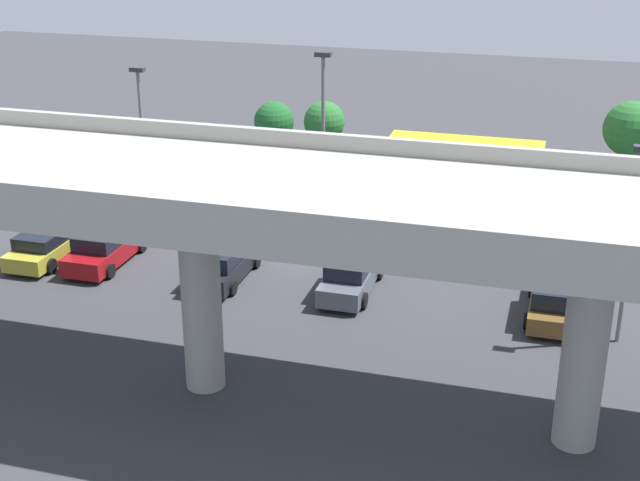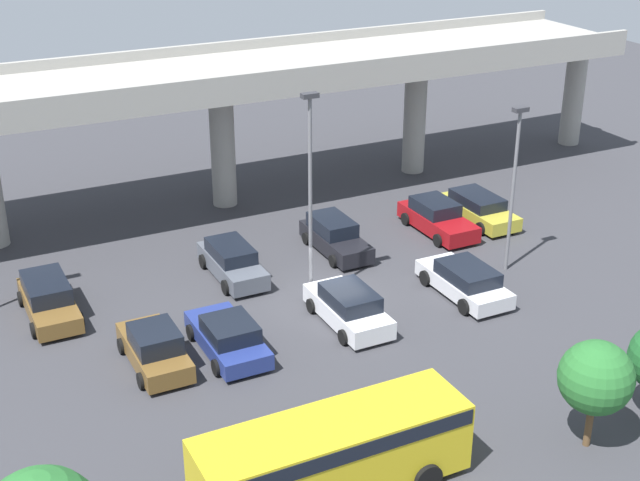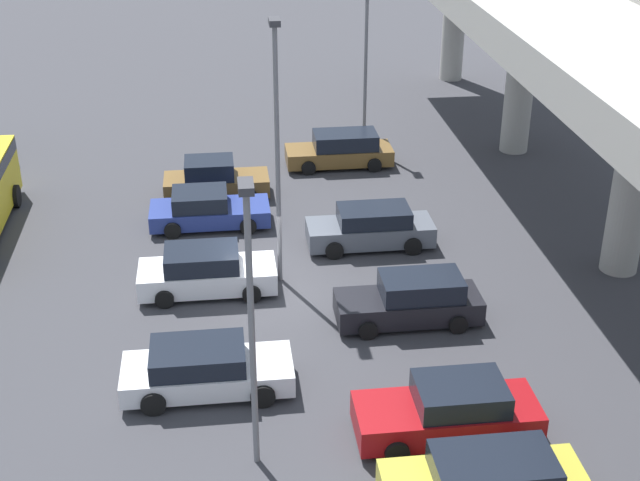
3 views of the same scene
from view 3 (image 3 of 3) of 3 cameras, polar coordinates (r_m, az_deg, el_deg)
The scene contains 12 objects.
ground_plane at distance 30.89m, azimuth -3.68°, elevation -3.20°, with size 103.59×103.59×0.00m, color #38383D.
parked_car_0 at distance 40.98m, azimuth 1.35°, elevation 5.81°, with size 2.08×4.85×1.59m.
parked_car_1 at distance 37.99m, azimuth -6.77°, elevation 3.88°, with size 2.06×4.41×1.66m.
parked_car_2 at distance 35.43m, azimuth -7.23°, elevation 1.98°, with size 2.22×4.69×1.47m.
parked_car_3 at distance 33.54m, azimuth 3.28°, elevation 0.82°, with size 2.01×4.75×1.56m.
parked_car_4 at distance 30.69m, azimuth -7.31°, elevation -1.98°, with size 2.15×4.68×1.59m.
parked_car_5 at distance 28.88m, azimuth 5.90°, elevation -3.84°, with size 1.99×4.68×1.62m.
parked_car_6 at distance 25.83m, azimuth -7.38°, elevation -8.15°, with size 2.22×4.86×1.46m.
parked_car_7 at distance 24.22m, azimuth 8.31°, elevation -10.77°, with size 2.15×4.89×1.61m.
lamp_post_near_aisle at distance 29.30m, azimuth -2.77°, elevation 6.57°, with size 0.70×0.35×9.19m.
lamp_post_mid_lot at distance 42.32m, azimuth 2.95°, elevation 11.70°, with size 0.70×0.35×7.52m.
lamp_post_by_overpass at distance 21.00m, azimuth -4.45°, elevation -4.34°, with size 0.70×0.35×7.77m.
Camera 3 is at (26.76, -1.25, 15.37)m, focal length 50.00 mm.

